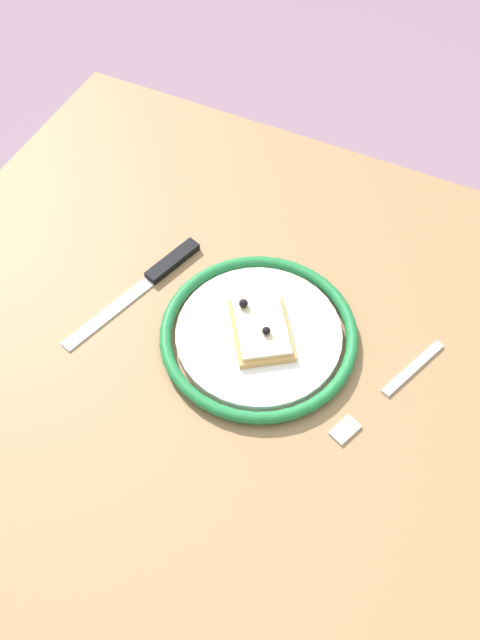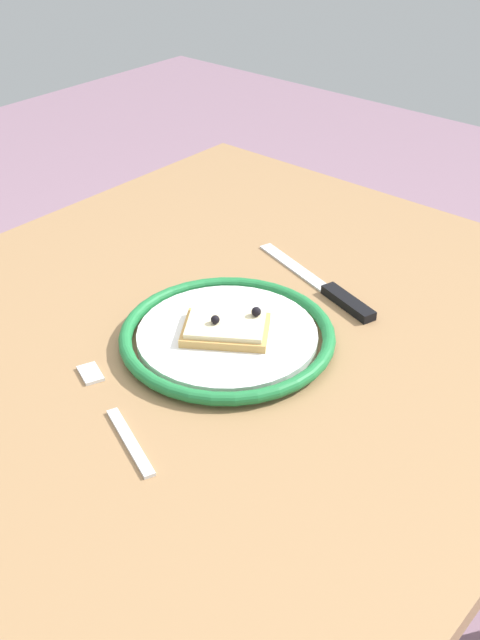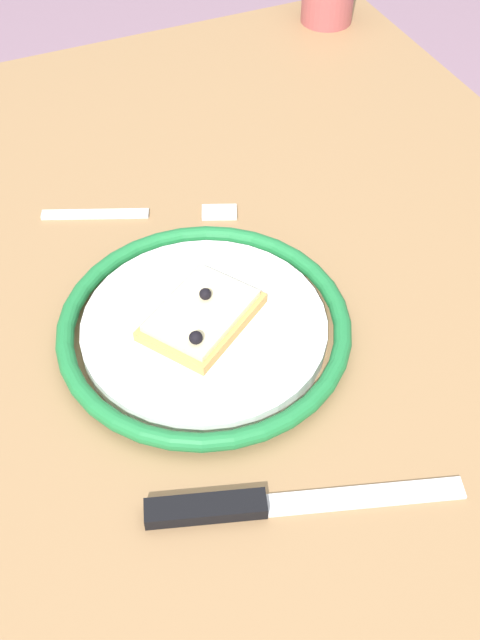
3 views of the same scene
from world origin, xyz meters
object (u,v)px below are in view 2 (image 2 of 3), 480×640
at_px(knife, 332,292).
at_px(pizza_slice_near, 226,328).
at_px(fork, 114,414).
at_px(plate, 227,336).
at_px(dining_table, 200,405).

bearing_deg(knife, pizza_slice_near, 169.67).
height_order(pizza_slice_near, knife, pizza_slice_near).
bearing_deg(pizza_slice_near, fork, 179.14).
bearing_deg(plate, pizza_slice_near, -163.42).
relative_size(knife, fork, 1.22).
height_order(plate, fork, plate).
relative_size(dining_table, plate, 4.03).
relative_size(dining_table, fork, 5.43).
bearing_deg(plate, dining_table, 125.12).
distance_m(plate, knife, 0.18).
bearing_deg(plate, knife, -10.77).
height_order(pizza_slice_near, fork, pizza_slice_near).
relative_size(pizza_slice_near, knife, 0.53).
bearing_deg(knife, plate, 169.23).
bearing_deg(knife, fork, 174.38).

